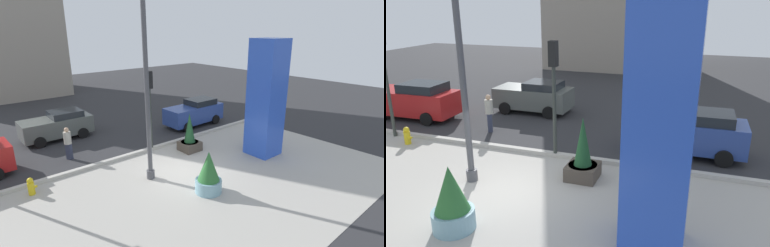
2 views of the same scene
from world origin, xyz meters
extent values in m
plane|color=#2D2D30|center=(0.00, 4.00, 0.00)|extent=(60.00, 60.00, 0.00)
cube|color=#ADA89E|center=(0.00, -2.00, 0.00)|extent=(18.00, 10.00, 0.02)
cube|color=#B7B2A8|center=(0.00, 3.12, 0.08)|extent=(18.00, 0.24, 0.16)
cylinder|color=#4C4C51|center=(-1.44, 0.35, 0.20)|extent=(0.36, 0.36, 0.40)
cylinder|color=#4C4C51|center=(-1.44, 0.35, 3.75)|extent=(0.20, 0.20, 7.50)
cube|color=blue|center=(4.73, -1.15, 3.01)|extent=(1.47, 1.47, 6.03)
cube|color=#4C4238|center=(1.98, 1.70, 0.26)|extent=(1.03, 1.03, 0.51)
cylinder|color=#382819|center=(1.98, 1.70, 0.49)|extent=(0.98, 0.98, 0.04)
cone|color=#1E4C28|center=(1.98, 1.70, 1.33)|extent=(0.60, 0.60, 1.64)
cylinder|color=#7AA8B7|center=(-0.28, -2.19, 0.28)|extent=(1.11, 1.11, 0.56)
cylinder|color=#382819|center=(-0.28, -2.19, 0.54)|extent=(1.02, 1.02, 0.04)
cone|color=#2D6B33|center=(-0.28, -2.19, 1.18)|extent=(0.91, 0.91, 1.24)
cylinder|color=gold|center=(-5.90, 2.34, 0.28)|extent=(0.26, 0.26, 0.55)
sphere|color=gold|center=(-5.90, 2.34, 0.63)|extent=(0.24, 0.24, 0.24)
cylinder|color=gold|center=(-5.73, 2.34, 0.30)|extent=(0.12, 0.10, 0.10)
cylinder|color=#333833|center=(0.41, 3.10, 1.74)|extent=(0.14, 0.14, 3.47)
cube|color=black|center=(0.41, 3.10, 3.92)|extent=(0.28, 0.32, 0.90)
sphere|color=yellow|center=(0.41, 3.27, 4.19)|extent=(0.18, 0.18, 0.18)
cylinder|color=#333833|center=(-7.12, 2.92, 1.99)|extent=(0.14, 0.14, 3.97)
cube|color=#2D4793|center=(5.17, 5.03, 0.82)|extent=(4.19, 1.78, 1.10)
cube|color=#1E2328|center=(5.79, 5.04, 1.57)|extent=(1.90, 1.53, 0.39)
cylinder|color=black|center=(3.89, 4.15, 0.32)|extent=(0.64, 0.23, 0.64)
cylinder|color=black|center=(3.86, 5.85, 0.32)|extent=(0.64, 0.23, 0.64)
cylinder|color=black|center=(6.47, 4.20, 0.32)|extent=(0.64, 0.23, 0.64)
cylinder|color=black|center=(6.44, 5.90, 0.32)|extent=(0.64, 0.23, 0.64)
cube|color=#565B56|center=(-2.96, 8.36, 0.79)|extent=(3.99, 1.80, 1.03)
cube|color=#1E2328|center=(-2.36, 8.36, 1.49)|extent=(1.80, 1.58, 0.37)
cylinder|color=black|center=(-4.19, 7.46, 0.32)|extent=(0.64, 0.22, 0.64)
cylinder|color=black|center=(-4.20, 9.25, 0.32)|extent=(0.64, 0.22, 0.64)
cylinder|color=black|center=(-1.72, 7.47, 0.32)|extent=(0.64, 0.22, 0.64)
cylinder|color=black|center=(-1.73, 9.26, 0.32)|extent=(0.64, 0.22, 0.64)
cube|color=red|center=(-8.20, 5.43, 0.85)|extent=(4.54, 1.91, 1.15)
cube|color=#1E2328|center=(-7.53, 5.46, 1.63)|extent=(2.07, 1.62, 0.43)
cylinder|color=black|center=(-9.62, 6.27, 0.32)|extent=(0.65, 0.24, 0.64)
cylinder|color=black|center=(-6.79, 4.60, 0.32)|extent=(0.65, 0.24, 0.64)
cylinder|color=black|center=(-6.84, 6.36, 0.32)|extent=(0.65, 0.24, 0.64)
cube|color=#33384C|center=(-3.48, 4.84, 0.43)|extent=(0.31, 0.34, 0.85)
cylinder|color=#B2AD9E|center=(-3.48, 4.84, 1.17)|extent=(0.49, 0.49, 0.64)
sphere|color=tan|center=(-3.48, 4.84, 1.61)|extent=(0.23, 0.23, 0.23)
camera|label=1|loc=(-7.98, -10.14, 6.54)|focal=28.19mm
camera|label=2|loc=(5.56, -9.23, 5.76)|focal=35.32mm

